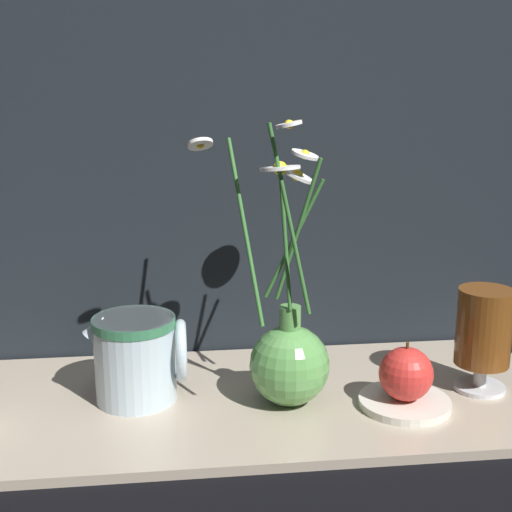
{
  "coord_description": "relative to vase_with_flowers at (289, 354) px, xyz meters",
  "views": [
    {
      "loc": [
        -0.08,
        -0.85,
        0.42
      ],
      "look_at": [
        0.02,
        0.0,
        0.2
      ],
      "focal_mm": 50.0,
      "sensor_mm": 36.0,
      "label": 1
    }
  ],
  "objects": [
    {
      "name": "orange_fruit",
      "position": [
        0.14,
        -0.03,
        -0.02
      ],
      "size": [
        0.07,
        0.07,
        0.08
      ],
      "color": "red",
      "rests_on": "saucer_plate"
    },
    {
      "name": "vase_with_flowers",
      "position": [
        0.0,
        0.0,
        0.0
      ],
      "size": [
        0.18,
        0.17,
        0.36
      ],
      "color": "#59994C",
      "rests_on": "shelf"
    },
    {
      "name": "tea_glass",
      "position": [
        0.26,
        0.01,
        0.02
      ],
      "size": [
        0.07,
        0.07,
        0.14
      ],
      "color": "silver",
      "rests_on": "shelf"
    },
    {
      "name": "ground_plane",
      "position": [
        -0.06,
        0.02,
        -0.08
      ],
      "size": [
        6.0,
        6.0,
        0.0
      ],
      "primitive_type": "plane",
      "color": "black"
    },
    {
      "name": "shelf",
      "position": [
        -0.06,
        0.02,
        -0.07
      ],
      "size": [
        0.83,
        0.33,
        0.01
      ],
      "color": "tan",
      "rests_on": "ground_plane"
    },
    {
      "name": "ceramic_pitcher",
      "position": [
        -0.19,
        0.03,
        -0.0
      ],
      "size": [
        0.13,
        0.1,
        0.12
      ],
      "color": "silver",
      "rests_on": "shelf"
    },
    {
      "name": "saucer_plate",
      "position": [
        0.14,
        -0.03,
        -0.06
      ],
      "size": [
        0.12,
        0.12,
        0.01
      ],
      "color": "silver",
      "rests_on": "shelf"
    }
  ]
}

